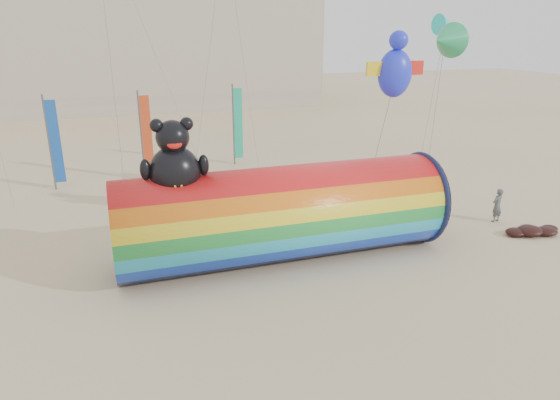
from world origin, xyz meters
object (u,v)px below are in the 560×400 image
object	(u,v)px
windsock_assembly	(283,211)
fabric_bundle	(533,231)
kite_handler	(497,205)
hotel_building	(32,10)

from	to	relation	value
windsock_assembly	fabric_bundle	size ratio (longest dim) A/B	4.74
windsock_assembly	kite_handler	xyz separation A→B (m)	(10.52, 0.44, -1.11)
windsock_assembly	kite_handler	distance (m)	10.58
kite_handler	fabric_bundle	world-z (taller)	kite_handler
hotel_building	kite_handler	size ratio (longest dim) A/B	38.26
hotel_building	windsock_assembly	xyz separation A→B (m)	(12.65, -44.30, -8.41)
hotel_building	fabric_bundle	xyz separation A→B (m)	(23.63, -45.63, -10.14)
windsock_assembly	hotel_building	bearing A→B (deg)	105.94
windsock_assembly	fabric_bundle	xyz separation A→B (m)	(10.98, -1.32, -1.72)
hotel_building	windsock_assembly	size ratio (longest dim) A/B	4.87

